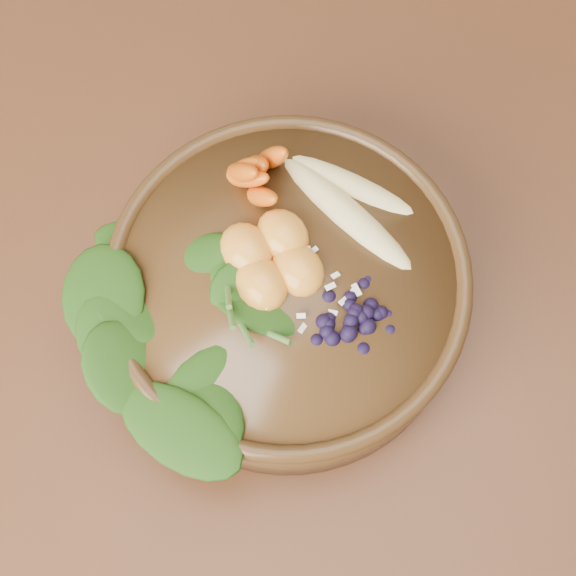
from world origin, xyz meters
name	(u,v)px	position (x,y,z in m)	size (l,w,h in m)	color
ground	(408,352)	(0.00, 0.00, 0.00)	(4.00, 4.00, 0.00)	#381E0F
dining_table	(500,177)	(0.00, 0.00, 0.66)	(1.60, 0.90, 0.75)	#331C0C
stoneware_bowl	(288,292)	(-0.27, -0.02, 0.79)	(0.27, 0.27, 0.07)	#422A13
kale_heap	(190,261)	(-0.33, 0.02, 0.84)	(0.18, 0.16, 0.04)	#224811
carrot_cluster	(253,150)	(-0.25, 0.07, 0.86)	(0.06, 0.06, 0.08)	orange
banana_halves	(350,191)	(-0.20, 0.01, 0.84)	(0.09, 0.16, 0.03)	#E0CC84
mandarin_cluster	(272,253)	(-0.28, 0.00, 0.84)	(0.08, 0.09, 0.03)	orange
blueberry_pile	(353,311)	(-0.25, -0.07, 0.84)	(0.13, 0.09, 0.04)	black
coconut_flakes	(310,287)	(-0.27, -0.04, 0.83)	(0.09, 0.07, 0.01)	white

